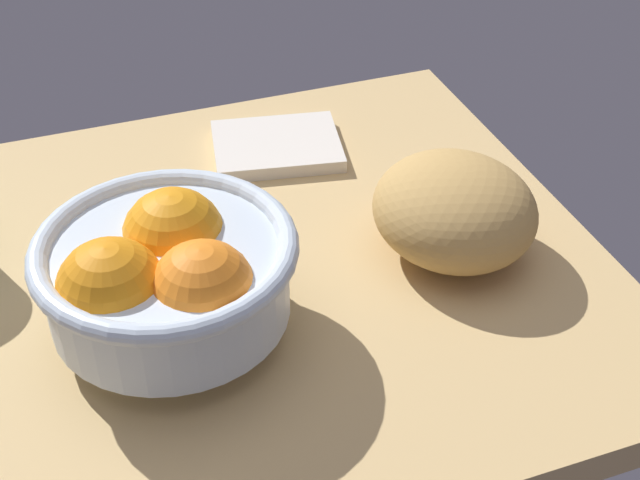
% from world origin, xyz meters
% --- Properties ---
extents(ground_plane, '(0.66, 0.54, 0.03)m').
position_xyz_m(ground_plane, '(0.00, 0.00, -0.01)').
color(ground_plane, tan).
extents(fruit_bowl, '(0.19, 0.19, 0.11)m').
position_xyz_m(fruit_bowl, '(-0.04, -0.06, 0.06)').
color(fruit_bowl, silver).
rests_on(fruit_bowl, ground).
extents(bread_loaf, '(0.17, 0.18, 0.08)m').
position_xyz_m(bread_loaf, '(0.20, -0.04, 0.04)').
color(bread_loaf, tan).
rests_on(bread_loaf, ground).
extents(napkin_folded, '(0.14, 0.12, 0.01)m').
position_xyz_m(napkin_folded, '(0.11, 0.16, 0.01)').
color(napkin_folded, silver).
rests_on(napkin_folded, ground).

